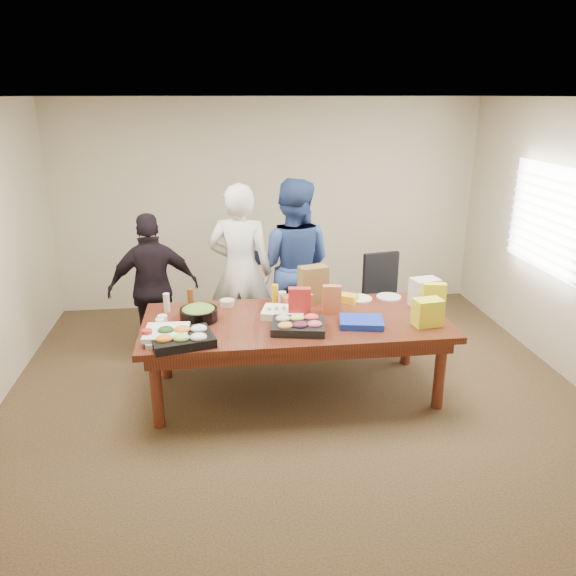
{
  "coord_description": "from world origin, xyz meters",
  "views": [
    {
      "loc": [
        -0.68,
        -4.78,
        2.72
      ],
      "look_at": [
        -0.06,
        0.1,
        1.03
      ],
      "focal_mm": 35.15,
      "sensor_mm": 36.0,
      "label": 1
    }
  ],
  "objects": [
    {
      "name": "plate_b",
      "position": [
        0.72,
        0.46,
        0.76
      ],
      "size": [
        0.31,
        0.31,
        0.02
      ],
      "primitive_type": "cylinder",
      "rotation": [
        0.0,
        0.0,
        -0.24
      ],
      "color": "white",
      "rests_on": "conference_table"
    },
    {
      "name": "plate_a",
      "position": [
        1.03,
        0.46,
        0.76
      ],
      "size": [
        0.28,
        0.28,
        0.01
      ],
      "primitive_type": "cylinder",
      "rotation": [
        0.0,
        0.0,
        0.11
      ],
      "color": "silver",
      "rests_on": "conference_table"
    },
    {
      "name": "dressing_bottle",
      "position": [
        -0.97,
        0.45,
        0.84
      ],
      "size": [
        0.08,
        0.08,
        0.19
      ],
      "primitive_type": "cylinder",
      "rotation": [
        0.0,
        0.0,
        -0.32
      ],
      "color": "brown",
      "rests_on": "conference_table"
    },
    {
      "name": "person_center",
      "position": [
        -0.46,
        0.94,
        0.94
      ],
      "size": [
        0.77,
        0.6,
        1.88
      ],
      "primitive_type": "imported",
      "rotation": [
        0.0,
        0.0,
        2.9
      ],
      "color": "silver",
      "rests_on": "floor"
    },
    {
      "name": "kraft_bag",
      "position": [
        0.24,
        0.46,
        0.93
      ],
      "size": [
        0.31,
        0.22,
        0.36
      ],
      "primitive_type": "cube",
      "rotation": [
        0.0,
        0.0,
        0.23
      ],
      "color": "brown",
      "rests_on": "conference_table"
    },
    {
      "name": "person_left",
      "position": [
        -1.37,
        0.93,
        0.8
      ],
      "size": [
        0.99,
        0.55,
        1.59
      ],
      "primitive_type": "imported",
      "rotation": [
        0.0,
        0.0,
        3.32
      ],
      "color": "black",
      "rests_on": "floor"
    },
    {
      "name": "sheet_cake",
      "position": [
        -0.1,
        0.09,
        0.78
      ],
      "size": [
        0.46,
        0.39,
        0.07
      ],
      "primitive_type": "cube",
      "rotation": [
        0.0,
        0.0,
        -0.26
      ],
      "color": "white",
      "rests_on": "conference_table"
    },
    {
      "name": "salad_bowl",
      "position": [
        -0.89,
        0.09,
        0.81
      ],
      "size": [
        0.43,
        0.43,
        0.11
      ],
      "primitive_type": "cylinder",
      "rotation": [
        0.0,
        0.0,
        -0.3
      ],
      "color": "black",
      "rests_on": "conference_table"
    },
    {
      "name": "window_panel",
      "position": [
        2.72,
        0.6,
        1.5
      ],
      "size": [
        0.03,
        1.4,
        1.1
      ],
      "primitive_type": "cube",
      "color": "white",
      "rests_on": "wall_right"
    },
    {
      "name": "ranch_bottle",
      "position": [
        -1.19,
        0.35,
        0.84
      ],
      "size": [
        0.07,
        0.07,
        0.18
      ],
      "primitive_type": "cylinder",
      "rotation": [
        0.0,
        0.0,
        0.09
      ],
      "color": "beige",
      "rests_on": "conference_table"
    },
    {
      "name": "wall_back",
      "position": [
        0.0,
        2.5,
        1.35
      ],
      "size": [
        5.5,
        0.04,
        2.7
      ],
      "primitive_type": "cube",
      "color": "beige",
      "rests_on": "floor"
    },
    {
      "name": "fruit_tray",
      "position": [
        -0.01,
        -0.25,
        0.79
      ],
      "size": [
        0.53,
        0.45,
        0.07
      ],
      "primitive_type": "cube",
      "rotation": [
        0.0,
        0.0,
        -0.19
      ],
      "color": "black",
      "rests_on": "conference_table"
    },
    {
      "name": "chip_bag_orange",
      "position": [
        0.37,
        0.13,
        0.88
      ],
      "size": [
        0.18,
        0.1,
        0.27
      ],
      "primitive_type": "cube",
      "rotation": [
        0.0,
        0.0,
        -0.14
      ],
      "color": "#CA6B39",
      "rests_on": "conference_table"
    },
    {
      "name": "veggie_tray",
      "position": [
        -1.01,
        -0.4,
        0.79
      ],
      "size": [
        0.58,
        0.5,
        0.08
      ],
      "primitive_type": "cube",
      "rotation": [
        0.0,
        0.0,
        0.24
      ],
      "color": "black",
      "rests_on": "conference_table"
    },
    {
      "name": "grocery_bag_yellow",
      "position": [
        1.16,
        -0.28,
        0.87
      ],
      "size": [
        0.27,
        0.2,
        0.25
      ],
      "primitive_type": "cube",
      "rotation": [
        0.0,
        0.0,
        0.13
      ],
      "color": "yellow",
      "rests_on": "conference_table"
    },
    {
      "name": "conference_table",
      "position": [
        0.0,
        0.0,
        0.38
      ],
      "size": [
        2.8,
        1.2,
        0.75
      ],
      "primitive_type": "cube",
      "color": "#4C1C0F",
      "rests_on": "floor"
    },
    {
      "name": "red_cup",
      "position": [
        -1.3,
        -0.35,
        0.81
      ],
      "size": [
        0.11,
        0.11,
        0.12
      ],
      "primitive_type": "cylinder",
      "rotation": [
        0.0,
        0.0,
        -0.33
      ],
      "color": "#AF2821",
      "rests_on": "conference_table"
    },
    {
      "name": "grocery_bag_white",
      "position": [
        1.3,
        0.19,
        0.89
      ],
      "size": [
        0.29,
        0.24,
        0.28
      ],
      "primitive_type": "cube",
      "rotation": [
        0.0,
        0.0,
        0.2
      ],
      "color": "silver",
      "rests_on": "conference_table"
    },
    {
      "name": "clear_cup_b",
      "position": [
        -1.22,
        -0.09,
        0.8
      ],
      "size": [
        0.09,
        0.09,
        0.11
      ],
      "primitive_type": "cylinder",
      "rotation": [
        0.0,
        0.0,
        0.21
      ],
      "color": "white",
      "rests_on": "conference_table"
    },
    {
      "name": "banana_bunch",
      "position": [
        0.56,
        0.41,
        0.79
      ],
      "size": [
        0.27,
        0.24,
        0.08
      ],
      "primitive_type": "cube",
      "rotation": [
        0.0,
        0.0,
        -0.59
      ],
      "color": "yellow",
      "rests_on": "conference_table"
    },
    {
      "name": "dip_bowl_b",
      "position": [
        -0.62,
        0.44,
        0.78
      ],
      "size": [
        0.16,
        0.16,
        0.06
      ],
      "primitive_type": "cylinder",
      "rotation": [
        0.0,
        0.0,
        0.09
      ],
      "color": "beige",
      "rests_on": "conference_table"
    },
    {
      "name": "ceiling",
      "position": [
        0.0,
        0.0,
        2.71
      ],
      "size": [
        5.5,
        5.0,
        0.02
      ],
      "primitive_type": "cube",
      "color": "white",
      "rests_on": "wall_back"
    },
    {
      "name": "pizza_box_lower",
      "position": [
        -1.13,
        -0.31,
        0.77
      ],
      "size": [
        0.38,
        0.38,
        0.04
      ],
      "primitive_type": "cube",
      "rotation": [
        0.0,
        0.0,
        0.04
      ],
      "color": "silver",
      "rests_on": "conference_table"
    },
    {
      "name": "mayo_jar",
      "position": [
        -0.07,
        0.42,
        0.81
      ],
      "size": [
        0.09,
        0.09,
        0.12
      ],
      "primitive_type": "cylinder",
      "rotation": [
        0.0,
        0.0,
        -0.14
      ],
      "color": "white",
      "rests_on": "conference_table"
    },
    {
      "name": "office_chair",
      "position": [
        1.13,
        0.93,
        0.5
      ],
      "size": [
        0.58,
        0.58,
        0.99
      ],
      "primitive_type": "cube",
      "rotation": [
        0.0,
        0.0,
        0.17
      ],
      "color": "black",
      "rests_on": "floor"
    },
    {
      "name": "chip_bag_yellow",
      "position": [
        1.3,
        -0.05,
        0.91
      ],
      "size": [
        0.22,
        0.12,
        0.31
      ],
      "primitive_type": "cube",
      "rotation": [
        0.0,
        0.0,
        -0.19
      ],
      "color": "#FFFB22",
      "rests_on": "conference_table"
    },
    {
      "name": "chip_bag_blue",
      "position": [
        0.57,
        -0.21,
        0.78
      ],
      "size": [
        0.44,
        0.36,
        0.06
      ],
      "primitive_type": "cube",
      "rotation": [
        0.0,
        0.0,
        -0.2
      ],
      "color": "#1631BB",
      "rests_on": "conference_table"
    },
    {
      "name": "person_right",
      "position": [
        0.11,
        1.08,
        0.95
      ],
      "size": [
        1.09,
        0.96,
        1.9
      ],
      "primitive_type": "imported",
      "rotation": [
        0.0,
        0.0,
        2.84
      ],
      "color": "navy",
      "rests_on": "floor"
    },
    {
      "name": "mustard_bottle",
      "position": [
        -0.14,
        0.49,
        0.84
      ],
      "size": [
        0.07,
        0.07,
        0.18
      ],
      "primitive_type": "cylinder",
      "rotation": [
        0.0,
        0.0,
        -0.15
      ],
      "color": "yellow",
      "rests_on": "conference_table"
    },
    {
      "name": "chip_bag_red",
      "position": [
        0.04,
        0.02,
        0.9
      ],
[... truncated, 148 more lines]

